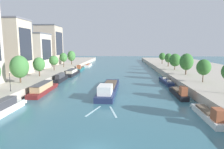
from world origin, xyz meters
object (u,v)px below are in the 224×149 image
moored_boat_left_second (61,78)px  tree_left_nearest (54,60)px  moored_boat_left_upstream (72,73)px  tree_right_by_lamp (204,67)px  barge_midriver (109,88)px  tree_left_distant (71,56)px  moored_boat_left_far (43,88)px  tree_left_end_of_row (63,57)px  tree_left_past_mid (19,67)px  tree_right_distant (186,62)px  moored_boat_left_near (4,108)px  moored_boat_left_midway (88,65)px  tree_right_midway (162,56)px  moored_boat_right_downstream (179,93)px  moored_boat_left_lone (80,68)px  moored_boat_right_second (209,114)px  moored_boat_right_lone (166,82)px  tree_right_far (169,58)px  tree_left_midway (39,64)px  tree_right_nearest (175,60)px  lamppost_left_bank (10,81)px

moored_boat_left_second → tree_left_nearest: (-6.47, 11.84, 4.93)m
moored_boat_left_upstream → tree_right_by_lamp: tree_right_by_lamp is taller
barge_midriver → tree_left_distant: size_ratio=3.31×
moored_boat_left_far → tree_left_end_of_row: tree_left_end_of_row is taller
tree_left_past_mid → tree_right_distant: tree_left_past_mid is taller
moored_boat_left_upstream → moored_boat_left_near: bearing=-90.4°
moored_boat_left_midway → tree_right_midway: (41.21, -5.34, 5.58)m
moored_boat_right_downstream → tree_right_midway: size_ratio=1.90×
moored_boat_left_lone → moored_boat_right_second: (34.73, -61.84, -0.00)m
barge_midriver → moored_boat_right_lone: bearing=35.7°
moored_boat_left_lone → tree_left_distant: 9.34m
moored_boat_right_lone → tree_left_distant: (-40.02, 36.82, 6.01)m
moored_boat_right_downstream → tree_right_distant: bearing=68.6°
barge_midriver → tree_right_distant: bearing=35.1°
moored_boat_left_midway → tree_right_far: 45.71m
moored_boat_left_midway → tree_left_nearest: 36.88m
moored_boat_right_lone → tree_left_midway: (-40.41, -0.92, 5.36)m
tree_right_nearest → tree_right_far: (0.43, 12.93, 0.00)m
tree_right_nearest → tree_right_by_lamp: bearing=-88.9°
moored_boat_left_upstream → tree_left_midway: tree_left_midway is taller
moored_boat_right_downstream → moored_boat_left_upstream: bearing=137.0°
tree_left_end_of_row → tree_right_by_lamp: (48.57, -34.32, -0.39)m
tree_left_midway → tree_right_nearest: (47.68, 18.80, 0.15)m
tree_right_nearest → lamppost_left_bank: size_ratio=1.55×
moored_boat_left_upstream → lamppost_left_bank: lamppost_left_bank is taller
tree_left_nearest → tree_left_distant: 23.26m
tree_left_past_mid → tree_right_midway: bearing=49.1°
moored_boat_left_upstream → moored_boat_right_second: bearing=-53.0°
moored_boat_left_second → tree_left_nearest: bearing=118.7°
tree_left_midway → tree_left_end_of_row: 26.85m
moored_boat_left_second → moored_boat_left_midway: bearing=89.2°
moored_boat_left_far → tree_right_by_lamp: 42.38m
moored_boat_left_second → tree_right_by_lamp: 43.65m
tree_right_nearest → moored_boat_left_second: bearing=-158.8°
moored_boat_left_near → tree_right_by_lamp: size_ratio=1.75×
moored_boat_left_far → moored_boat_right_lone: size_ratio=1.22×
moored_boat_right_second → tree_left_past_mid: tree_left_past_mid is taller
moored_boat_left_lone → tree_left_midway: (-5.89, -32.90, 5.14)m
barge_midriver → moored_boat_left_second: 22.19m
moored_boat_right_second → tree_left_end_of_row: (-41.01, 55.79, 5.72)m
tree_left_end_of_row → tree_right_nearest: tree_right_nearest is taller
moored_boat_right_second → tree_right_by_lamp: 23.37m
moored_boat_right_second → tree_right_by_lamp: (7.56, 21.47, 5.33)m
tree_left_midway → lamppost_left_bank: (2.53, -20.38, -1.53)m
tree_right_far → moored_boat_left_far: bearing=-133.1°
tree_left_midway → moored_boat_left_far: bearing=-63.3°
tree_left_end_of_row → tree_left_distant: tree_left_distant is taller
tree_left_past_mid → tree_left_nearest: 25.37m
tree_left_nearest → tree_left_distant: size_ratio=0.82×
moored_boat_right_downstream → tree_right_nearest: bearing=76.9°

